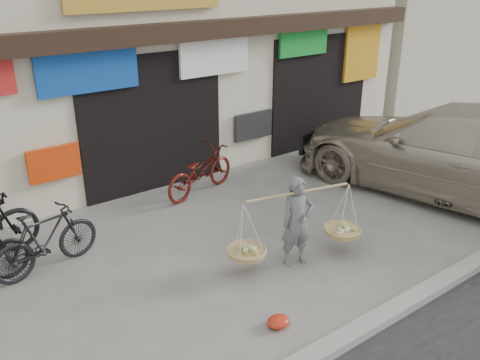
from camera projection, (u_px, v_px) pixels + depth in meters
ground at (265, 261)px, 7.81m from camera, size 70.00×70.00×0.00m
kerb at (366, 327)px, 6.30m from camera, size 70.00×0.25×0.12m
shophouse_block at (86, 2)px, 11.22m from camera, size 14.00×6.32×7.00m
street_vendor at (297, 226)px, 7.51m from camera, size 2.15×0.94×1.40m
bike_1 at (46, 240)px, 7.41m from camera, size 1.69×0.75×0.98m
bike_2 at (200, 171)px, 9.96m from camera, size 1.87×1.07×0.93m
suv at (449, 150)px, 9.85m from camera, size 3.79×6.47×1.76m
red_bag at (278, 322)px, 6.37m from camera, size 0.31×0.25×0.14m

